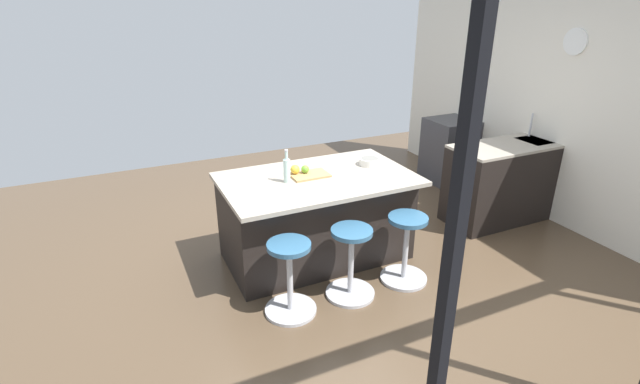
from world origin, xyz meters
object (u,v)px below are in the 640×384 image
object	(u,v)px
oven_range	(449,151)
fruit_bowl	(370,161)
kitchen_island	(316,217)
stool_middle	(351,265)
apple_yellow	(295,169)
stool_near_camera	(290,280)
cutting_board	(310,175)
apple_green	(305,169)
stool_by_window	(406,251)
water_bottle	(287,170)

from	to	relation	value
oven_range	fruit_bowl	world-z (taller)	fruit_bowl
kitchen_island	stool_middle	world-z (taller)	kitchen_island
apple_yellow	stool_near_camera	bearing A→B (deg)	64.34
cutting_board	stool_middle	bearing A→B (deg)	94.27
oven_range	fruit_bowl	xyz separation A→B (m)	(1.98, 1.10, 0.48)
kitchen_island	fruit_bowl	distance (m)	0.79
stool_near_camera	apple_green	size ratio (longest dim) A/B	8.53
kitchen_island	cutting_board	bearing A→B (deg)	-17.11
stool_by_window	apple_yellow	xyz separation A→B (m)	(0.75, -0.82, 0.64)
water_bottle	kitchen_island	bearing A→B (deg)	-173.32
fruit_bowl	apple_green	bearing A→B (deg)	-0.86
water_bottle	apple_green	bearing A→B (deg)	-156.68
oven_range	apple_green	xyz separation A→B (m)	(2.68, 1.08, 0.50)
stool_near_camera	apple_green	bearing A→B (deg)	-121.52
cutting_board	water_bottle	distance (m)	0.28
oven_range	stool_near_camera	size ratio (longest dim) A/B	1.36
oven_range	stool_middle	bearing A→B (deg)	35.91
apple_yellow	water_bottle	world-z (taller)	water_bottle
fruit_bowl	stool_middle	bearing A→B (deg)	51.56
stool_middle	apple_green	distance (m)	1.02
apple_yellow	water_bottle	bearing A→B (deg)	42.85
cutting_board	stool_by_window	bearing A→B (deg)	129.82
cutting_board	apple_yellow	bearing A→B (deg)	-28.38
kitchen_island	apple_yellow	world-z (taller)	apple_yellow
stool_middle	stool_by_window	bearing A→B (deg)	180.00
stool_near_camera	apple_yellow	world-z (taller)	apple_yellow
kitchen_island	stool_middle	distance (m)	0.75
stool_near_camera	cutting_board	xyz separation A→B (m)	(-0.52, -0.76, 0.59)
kitchen_island	stool_middle	bearing A→B (deg)	90.00
stool_by_window	cutting_board	xyz separation A→B (m)	(0.63, -0.76, 0.59)
stool_near_camera	apple_yellow	bearing A→B (deg)	-115.66
cutting_board	apple_yellow	world-z (taller)	apple_yellow
oven_range	cutting_board	distance (m)	2.92
oven_range	stool_middle	size ratio (longest dim) A/B	1.36
kitchen_island	stool_middle	xyz separation A→B (m)	(-0.00, 0.74, -0.14)
oven_range	apple_green	size ratio (longest dim) A/B	11.58
oven_range	stool_near_camera	xyz separation A→B (m)	(3.17, 1.88, -0.14)
kitchen_island	apple_green	distance (m)	0.51
stool_by_window	water_bottle	distance (m)	1.33
water_bottle	cutting_board	bearing A→B (deg)	-168.00
kitchen_island	stool_near_camera	size ratio (longest dim) A/B	2.78
kitchen_island	stool_by_window	xyz separation A→B (m)	(-0.57, 0.74, -0.14)
stool_middle	water_bottle	bearing A→B (deg)	-66.33
apple_green	cutting_board	bearing A→B (deg)	122.40
apple_yellow	fruit_bowl	distance (m)	0.81
stool_near_camera	fruit_bowl	distance (m)	1.56
apple_yellow	stool_middle	bearing A→B (deg)	102.28
water_bottle	stool_by_window	bearing A→B (deg)	141.46
stool_middle	water_bottle	xyz separation A→B (m)	(0.31, -0.70, 0.70)
apple_green	fruit_bowl	world-z (taller)	apple_green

